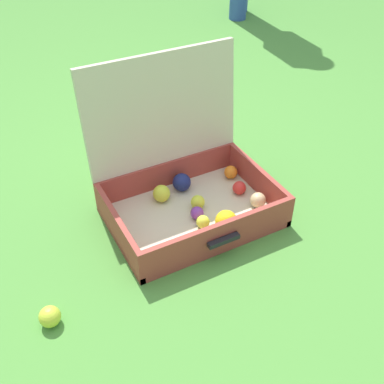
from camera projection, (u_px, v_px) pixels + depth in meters
name	position (u px, v px, depth m)	size (l,w,h in m)	color
ground_plane	(163.00, 219.00, 1.64)	(16.00, 16.00, 0.00)	#4C8C38
open_suitcase	(186.00, 182.00, 1.61)	(0.56, 0.47, 0.52)	beige
stray_ball_on_grass	(50.00, 317.00, 1.27)	(0.06, 0.06, 0.06)	#CCDB38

